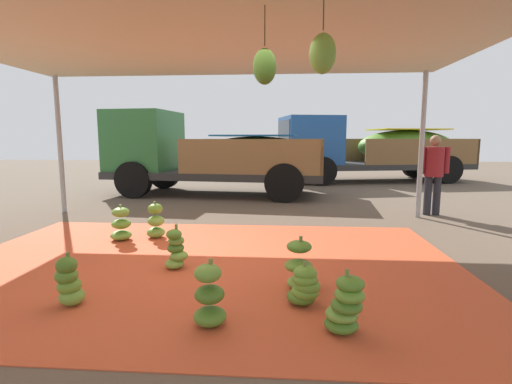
{
  "coord_description": "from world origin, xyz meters",
  "views": [
    {
      "loc": [
        1.04,
        -4.67,
        1.62
      ],
      "look_at": [
        0.61,
        1.18,
        0.79
      ],
      "focal_mm": 26.81,
      "sensor_mm": 36.0,
      "label": 1
    }
  ],
  "objects_px": {
    "banana_bunch_3": "(156,222)",
    "cargo_truck_far": "(368,148)",
    "banana_bunch_2": "(209,297)",
    "banana_bunch_4": "(121,225)",
    "banana_bunch_5": "(176,250)",
    "banana_bunch_8": "(305,287)",
    "banana_bunch_1": "(69,283)",
    "banana_bunch_7": "(300,267)",
    "cargo_truck_main": "(207,154)",
    "worker_0": "(434,169)",
    "banana_bunch_0": "(345,306)"
  },
  "relations": [
    {
      "from": "banana_bunch_8",
      "to": "worker_0",
      "type": "xyz_separation_m",
      "value": [
        2.93,
        4.69,
        0.79
      ]
    },
    {
      "from": "banana_bunch_1",
      "to": "banana_bunch_4",
      "type": "xyz_separation_m",
      "value": [
        -0.51,
        2.35,
        0.01
      ]
    },
    {
      "from": "banana_bunch_2",
      "to": "banana_bunch_4",
      "type": "xyz_separation_m",
      "value": [
        -1.94,
        2.64,
        -0.01
      ]
    },
    {
      "from": "banana_bunch_1",
      "to": "worker_0",
      "type": "xyz_separation_m",
      "value": [
        5.2,
        4.87,
        0.74
      ]
    },
    {
      "from": "banana_bunch_7",
      "to": "banana_bunch_2",
      "type": "bearing_deg",
      "value": -133.04
    },
    {
      "from": "banana_bunch_5",
      "to": "worker_0",
      "type": "height_order",
      "value": "worker_0"
    },
    {
      "from": "banana_bunch_4",
      "to": "banana_bunch_5",
      "type": "distance_m",
      "value": 1.74
    },
    {
      "from": "cargo_truck_main",
      "to": "banana_bunch_2",
      "type": "bearing_deg",
      "value": -78.5
    },
    {
      "from": "banana_bunch_0",
      "to": "cargo_truck_main",
      "type": "relative_size",
      "value": 0.09
    },
    {
      "from": "cargo_truck_main",
      "to": "cargo_truck_far",
      "type": "height_order",
      "value": "same"
    },
    {
      "from": "cargo_truck_far",
      "to": "cargo_truck_main",
      "type": "bearing_deg",
      "value": -144.61
    },
    {
      "from": "banana_bunch_2",
      "to": "worker_0",
      "type": "height_order",
      "value": "worker_0"
    },
    {
      "from": "banana_bunch_5",
      "to": "banana_bunch_0",
      "type": "bearing_deg",
      "value": -38.64
    },
    {
      "from": "banana_bunch_0",
      "to": "banana_bunch_7",
      "type": "height_order",
      "value": "banana_bunch_7"
    },
    {
      "from": "banana_bunch_1",
      "to": "banana_bunch_7",
      "type": "relative_size",
      "value": 0.91
    },
    {
      "from": "banana_bunch_3",
      "to": "cargo_truck_far",
      "type": "xyz_separation_m",
      "value": [
        5.24,
        8.83,
        0.98
      ]
    },
    {
      "from": "banana_bunch_4",
      "to": "banana_bunch_3",
      "type": "bearing_deg",
      "value": 20.84
    },
    {
      "from": "banana_bunch_8",
      "to": "worker_0",
      "type": "relative_size",
      "value": 0.26
    },
    {
      "from": "banana_bunch_5",
      "to": "banana_bunch_8",
      "type": "height_order",
      "value": "banana_bunch_5"
    },
    {
      "from": "banana_bunch_1",
      "to": "banana_bunch_3",
      "type": "relative_size",
      "value": 0.88
    },
    {
      "from": "banana_bunch_8",
      "to": "banana_bunch_1",
      "type": "bearing_deg",
      "value": -175.5
    },
    {
      "from": "banana_bunch_8",
      "to": "banana_bunch_4",
      "type": "bearing_deg",
      "value": 141.94
    },
    {
      "from": "banana_bunch_5",
      "to": "banana_bunch_8",
      "type": "xyz_separation_m",
      "value": [
        1.54,
        -0.95,
        -0.05
      ]
    },
    {
      "from": "banana_bunch_4",
      "to": "cargo_truck_far",
      "type": "bearing_deg",
      "value": 57.53
    },
    {
      "from": "cargo_truck_far",
      "to": "banana_bunch_7",
      "type": "bearing_deg",
      "value": -105.48
    },
    {
      "from": "cargo_truck_main",
      "to": "worker_0",
      "type": "relative_size",
      "value": 3.71
    },
    {
      "from": "banana_bunch_0",
      "to": "banana_bunch_4",
      "type": "distance_m",
      "value": 4.1
    },
    {
      "from": "banana_bunch_0",
      "to": "worker_0",
      "type": "distance_m",
      "value": 5.88
    },
    {
      "from": "worker_0",
      "to": "banana_bunch_7",
      "type": "bearing_deg",
      "value": -124.6
    },
    {
      "from": "banana_bunch_0",
      "to": "banana_bunch_2",
      "type": "xyz_separation_m",
      "value": [
        -1.15,
        0.06,
        0.02
      ]
    },
    {
      "from": "banana_bunch_3",
      "to": "banana_bunch_4",
      "type": "bearing_deg",
      "value": -159.16
    },
    {
      "from": "banana_bunch_4",
      "to": "cargo_truck_far",
      "type": "relative_size",
      "value": 0.08
    },
    {
      "from": "banana_bunch_2",
      "to": "banana_bunch_3",
      "type": "height_order",
      "value": "banana_bunch_3"
    },
    {
      "from": "banana_bunch_3",
      "to": "banana_bunch_8",
      "type": "height_order",
      "value": "banana_bunch_3"
    },
    {
      "from": "banana_bunch_4",
      "to": "cargo_truck_main",
      "type": "distance_m",
      "value": 5.28
    },
    {
      "from": "banana_bunch_4",
      "to": "cargo_truck_far",
      "type": "distance_m",
      "value": 10.73
    },
    {
      "from": "banana_bunch_1",
      "to": "banana_bunch_5",
      "type": "height_order",
      "value": "banana_bunch_5"
    },
    {
      "from": "banana_bunch_1",
      "to": "banana_bunch_4",
      "type": "relative_size",
      "value": 0.91
    },
    {
      "from": "banana_bunch_2",
      "to": "banana_bunch_3",
      "type": "xyz_separation_m",
      "value": [
        -1.44,
        2.83,
        0.01
      ]
    },
    {
      "from": "banana_bunch_1",
      "to": "banana_bunch_5",
      "type": "xyz_separation_m",
      "value": [
        0.73,
        1.13,
        0.0
      ]
    },
    {
      "from": "banana_bunch_3",
      "to": "cargo_truck_far",
      "type": "bearing_deg",
      "value": 59.3
    },
    {
      "from": "banana_bunch_2",
      "to": "banana_bunch_4",
      "type": "relative_size",
      "value": 1.02
    },
    {
      "from": "banana_bunch_3",
      "to": "cargo_truck_far",
      "type": "relative_size",
      "value": 0.08
    },
    {
      "from": "banana_bunch_0",
      "to": "cargo_truck_main",
      "type": "xyz_separation_m",
      "value": [
        -2.74,
        7.88,
        0.94
      ]
    },
    {
      "from": "banana_bunch_7",
      "to": "cargo_truck_far",
      "type": "height_order",
      "value": "cargo_truck_far"
    },
    {
      "from": "banana_bunch_3",
      "to": "cargo_truck_main",
      "type": "distance_m",
      "value": 5.08
    },
    {
      "from": "banana_bunch_4",
      "to": "banana_bunch_0",
      "type": "bearing_deg",
      "value": -41.19
    },
    {
      "from": "banana_bunch_2",
      "to": "banana_bunch_8",
      "type": "distance_m",
      "value": 0.97
    },
    {
      "from": "banana_bunch_3",
      "to": "worker_0",
      "type": "bearing_deg",
      "value": 24.05
    },
    {
      "from": "banana_bunch_4",
      "to": "banana_bunch_7",
      "type": "relative_size",
      "value": 1.0
    }
  ]
}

